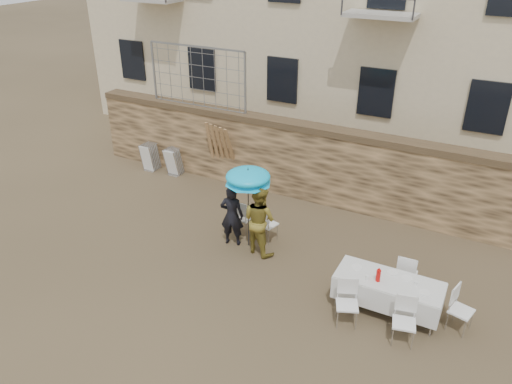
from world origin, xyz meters
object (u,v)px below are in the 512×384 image
at_px(couple_chair_left, 243,216).
at_px(couple_chair_right, 268,223).
at_px(table_chair_side, 462,310).
at_px(chair_stack_right, 177,159).
at_px(woman_dress, 259,220).
at_px(table_chair_front_right, 404,322).
at_px(chair_stack_left, 154,154).
at_px(umbrella, 248,179).
at_px(man_suit, 232,216).
at_px(soda_bottle, 378,276).
at_px(table_chair_back, 407,273).
at_px(table_chair_front_left, 347,304).
at_px(banquet_table, 389,281).

bearing_deg(couple_chair_left, couple_chair_right, 179.56).
xyz_separation_m(table_chair_side, chair_stack_right, (-9.06, 3.38, -0.02)).
bearing_deg(woman_dress, table_chair_side, -172.01).
distance_m(table_chair_front_right, chair_stack_left, 10.00).
bearing_deg(umbrella, table_chair_front_right, -20.84).
distance_m(woman_dress, chair_stack_right, 5.20).
bearing_deg(chair_stack_left, woman_dress, -27.55).
relative_size(man_suit, soda_bottle, 6.08).
relative_size(soda_bottle, table_chair_front_right, 0.27).
bearing_deg(woman_dress, umbrella, -0.39).
height_order(soda_bottle, table_chair_back, soda_bottle).
xyz_separation_m(couple_chair_right, table_chair_back, (3.53, -0.47, 0.00)).
relative_size(table_chair_side, chair_stack_left, 1.04).
distance_m(woman_dress, table_chair_back, 3.50).
bearing_deg(table_chair_front_left, chair_stack_left, 129.81).
xyz_separation_m(woman_dress, chair_stack_right, (-4.38, 2.76, -0.42)).
distance_m(couple_chair_left, couple_chair_right, 0.70).
bearing_deg(chair_stack_right, woman_dress, -32.16).
bearing_deg(man_suit, chair_stack_right, -52.07).
xyz_separation_m(couple_chair_right, table_chair_side, (4.73, -1.17, 0.00)).
bearing_deg(soda_bottle, chair_stack_left, 156.54).
relative_size(table_chair_front_left, chair_stack_left, 1.04).
xyz_separation_m(woman_dress, banquet_table, (3.28, -0.72, -0.15)).
xyz_separation_m(woman_dress, table_chair_front_left, (2.68, -1.47, -0.40)).
height_order(couple_chair_right, table_chair_side, same).
bearing_deg(chair_stack_left, table_chair_side, -18.73).
bearing_deg(table_chair_front_right, couple_chair_right, 139.47).
xyz_separation_m(couple_chair_right, soda_bottle, (3.13, -1.42, 0.43)).
bearing_deg(table_chair_front_right, banquet_table, 111.00).
bearing_deg(chair_stack_left, umbrella, -28.30).
bearing_deg(chair_stack_left, man_suit, -31.30).
bearing_deg(chair_stack_right, table_chair_front_left, -30.91).
xyz_separation_m(banquet_table, chair_stack_left, (-8.56, 3.48, -0.27)).
xyz_separation_m(soda_bottle, table_chair_front_right, (0.70, -0.60, -0.43)).
height_order(couple_chair_left, table_chair_side, same).
xyz_separation_m(banquet_table, table_chair_front_right, (0.50, -0.75, -0.25)).
bearing_deg(woman_dress, chair_stack_left, -12.00).
height_order(banquet_table, chair_stack_left, chair_stack_left).
xyz_separation_m(woman_dress, table_chair_back, (3.48, 0.08, -0.40)).
height_order(table_chair_back, chair_stack_left, table_chair_back).
distance_m(umbrella, table_chair_back, 4.06).
bearing_deg(umbrella, soda_bottle, -15.82).
bearing_deg(couple_chair_left, umbrella, 131.19).
xyz_separation_m(couple_chair_right, banquet_table, (3.33, -1.27, 0.25)).
height_order(umbrella, couple_chair_right, umbrella).
xyz_separation_m(banquet_table, chair_stack_right, (-7.66, 3.48, -0.27)).
bearing_deg(table_chair_side, couple_chair_left, 92.31).
xyz_separation_m(banquet_table, table_chair_side, (1.40, 0.10, -0.25)).
bearing_deg(table_chair_front_right, table_chair_front_left, 167.31).
bearing_deg(chair_stack_left, table_chair_front_left, -27.97).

